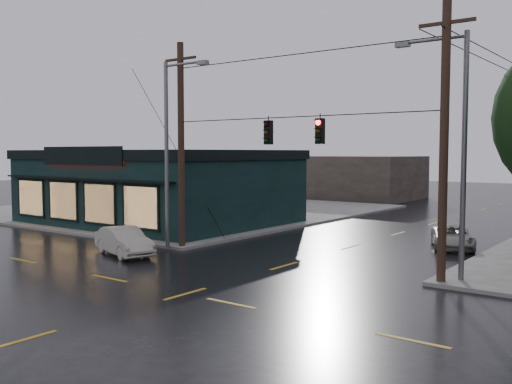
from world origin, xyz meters
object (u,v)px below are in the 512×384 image
Objects in this scene: utility_pole_nw at (182,249)px; sedan_cream at (124,241)px; utility_pole_ne at (441,285)px; suv_silver at (453,237)px.

utility_pole_nw is 3.13m from sedan_cream.
suv_silver is at bearing 105.26° from utility_pole_ne.
utility_pole_nw is at bearing 180.00° from utility_pole_ne.
sedan_cream reaches higher than suv_silver.
utility_pole_ne is at bearing -98.04° from suv_silver.
utility_pole_nw is at bearing 0.21° from sedan_cream.
utility_pole_ne is 8.56m from suv_silver.
suv_silver is (-2.25, 8.24, 0.57)m from utility_pole_ne.
sedan_cream is at bearing -159.54° from suv_silver.
sedan_cream is (-0.90, -2.92, 0.66)m from utility_pole_nw.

